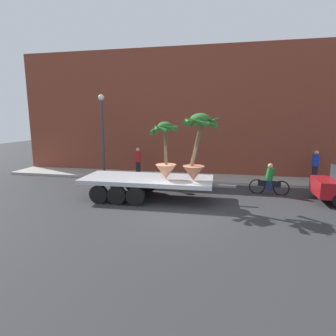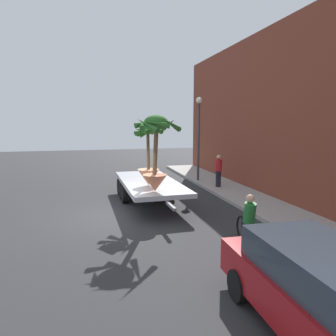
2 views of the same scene
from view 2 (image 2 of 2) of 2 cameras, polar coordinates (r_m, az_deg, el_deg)
ground_plane at (r=12.10m, az=-9.41°, el=-8.79°), size 60.00×60.00×0.00m
sidewalk at (r=13.96m, az=16.54°, el=-6.38°), size 24.00×2.20×0.15m
building_facade at (r=14.49m, az=23.04°, el=9.31°), size 24.00×1.20×7.90m
flatbed_trailer at (r=14.06m, az=-3.68°, el=-3.06°), size 6.86×2.46×0.98m
potted_palm_rear at (r=11.34m, az=-2.28°, el=3.32°), size 1.74×1.72×2.84m
potted_palm_middle at (r=12.71m, az=-3.64°, el=1.91°), size 1.30×1.27×2.49m
cyclist at (r=9.40m, az=14.71°, el=-9.75°), size 1.84×0.38×1.54m
parked_car at (r=5.88m, az=27.05°, el=-20.15°), size 4.62×1.96×1.58m
pedestrian_far_left at (r=16.65m, az=9.27°, el=-0.39°), size 0.36×0.36×1.71m
street_lamp at (r=18.20m, az=5.66°, el=7.34°), size 0.36×0.36×4.83m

